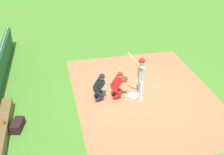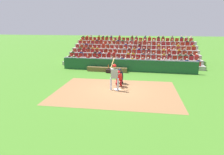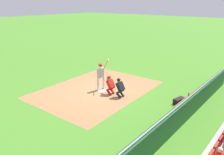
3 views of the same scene
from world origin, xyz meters
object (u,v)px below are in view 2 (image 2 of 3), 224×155
(home_plate_umpire, at_px, (120,75))
(equipment_duffel_bag, at_px, (110,71))
(catcher_crouching, at_px, (119,77))
(dugout_bench, at_px, (107,70))
(home_plate_marker, at_px, (117,89))
(batter_at_plate, at_px, (114,74))
(water_bottle_on_bench, at_px, (108,66))

(home_plate_umpire, bearing_deg, equipment_duffel_bag, -65.96)
(catcher_crouching, height_order, dugout_bench, catcher_crouching)
(home_plate_marker, xyz_separation_m, equipment_duffel_bag, (1.51, -4.79, 0.15))
(home_plate_umpire, relative_size, dugout_bench, 0.31)
(catcher_crouching, distance_m, dugout_bench, 5.00)
(batter_at_plate, relative_size, equipment_duffel_bag, 2.98)
(home_plate_umpire, xyz_separation_m, water_bottle_on_bench, (1.73, -3.73, -0.10))
(batter_at_plate, bearing_deg, water_bottle_on_bench, -73.64)
(batter_at_plate, height_order, dugout_bench, batter_at_plate)
(batter_at_plate, bearing_deg, catcher_crouching, -99.16)
(home_plate_marker, distance_m, home_plate_umpire, 1.62)
(home_plate_marker, distance_m, dugout_bench, 5.64)
(batter_at_plate, bearing_deg, dugout_bench, -72.19)
(home_plate_marker, distance_m, catcher_crouching, 0.98)
(home_plate_umpire, distance_m, equipment_duffel_bag, 3.66)
(catcher_crouching, relative_size, equipment_duffel_bag, 1.67)
(dugout_bench, relative_size, equipment_duffel_bag, 5.32)
(batter_at_plate, distance_m, catcher_crouching, 1.08)
(dugout_bench, height_order, water_bottle_on_bench, water_bottle_on_bench)
(home_plate_marker, height_order, batter_at_plate, batter_at_plate)
(home_plate_umpire, bearing_deg, batter_at_plate, 85.67)
(home_plate_marker, relative_size, equipment_duffel_bag, 0.59)
(catcher_crouching, xyz_separation_m, dugout_bench, (1.93, -4.59, -0.48))
(home_plate_marker, xyz_separation_m, water_bottle_on_bench, (1.77, -5.21, 0.56))
(catcher_crouching, relative_size, home_plate_umpire, 1.00)
(batter_at_plate, xyz_separation_m, catcher_crouching, (-0.15, -0.95, -0.48))
(dugout_bench, distance_m, equipment_duffel_bag, 0.67)
(equipment_duffel_bag, bearing_deg, batter_at_plate, 117.00)
(equipment_duffel_bag, bearing_deg, home_plate_marker, 119.63)
(batter_at_plate, xyz_separation_m, dugout_bench, (1.78, -5.54, -0.96))
(home_plate_umpire, distance_m, water_bottle_on_bench, 4.11)
(batter_at_plate, bearing_deg, home_plate_marker, -124.34)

